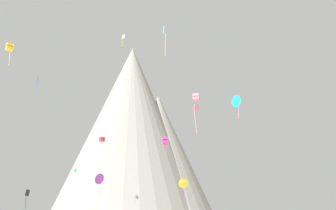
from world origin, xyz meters
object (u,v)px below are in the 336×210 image
object	(u,v)px
kite_gold_high	(10,47)
kite_orange_low	(183,184)
kite_white_high	(123,38)
rock_massif	(138,140)
kite_violet_low	(99,179)
kite_black_low	(27,195)
kite_pink_mid	(196,111)
kite_rainbow_mid	(196,97)
kite_teal_mid	(237,101)
kite_cyan_high	(164,35)
kite_red_mid	(102,139)
kite_magenta_mid	(165,141)
kite_green_low	(75,171)
kite_blue_high	(38,80)

from	to	relation	value
kite_gold_high	kite_orange_low	distance (m)	44.17
kite_white_high	kite_orange_low	bearing A→B (deg)	119.40
kite_gold_high	kite_white_high	distance (m)	22.19
rock_massif	kite_violet_low	bearing A→B (deg)	-97.02
kite_black_low	kite_orange_low	size ratio (longest dim) A/B	0.82
kite_violet_low	kite_orange_low	bearing A→B (deg)	128.75
rock_massif	kite_black_low	xyz separation A→B (m)	(-15.39, -46.05, -19.55)
kite_pink_mid	kite_rainbow_mid	bearing A→B (deg)	-95.62
kite_teal_mid	kite_cyan_high	bearing A→B (deg)	96.94
kite_rainbow_mid	kite_orange_low	world-z (taller)	kite_rainbow_mid
rock_massif	kite_orange_low	distance (m)	41.91
kite_teal_mid	kite_red_mid	distance (m)	27.82
kite_orange_low	kite_cyan_high	bearing A→B (deg)	-101.38
kite_white_high	kite_rainbow_mid	bearing A→B (deg)	67.69
kite_rainbow_mid	kite_magenta_mid	xyz separation A→B (m)	(-6.60, 17.10, -4.94)
kite_teal_mid	kite_cyan_high	size ratio (longest dim) A/B	0.86
kite_gold_high	kite_pink_mid	bearing A→B (deg)	34.71
kite_orange_low	kite_green_low	bearing A→B (deg)	-179.54
kite_pink_mid	kite_black_low	world-z (taller)	kite_pink_mid
kite_orange_low	kite_black_low	bearing A→B (deg)	-163.60
rock_massif	kite_red_mid	xyz separation A→B (m)	(-1.54, -47.70, -9.44)
kite_gold_high	kite_black_low	size ratio (longest dim) A/B	1.31
kite_pink_mid	kite_orange_low	world-z (taller)	kite_pink_mid
kite_magenta_mid	rock_massif	bearing A→B (deg)	85.49
kite_teal_mid	kite_gold_high	size ratio (longest dim) A/B	1.06
kite_gold_high	kite_cyan_high	world-z (taller)	kite_cyan_high
kite_teal_mid	kite_white_high	bearing A→B (deg)	58.29
kite_green_low	kite_white_high	xyz separation A→B (m)	(10.54, -8.66, 26.48)
kite_black_low	kite_cyan_high	size ratio (longest dim) A/B	0.62
kite_teal_mid	kite_blue_high	xyz separation A→B (m)	(-41.56, 0.70, 5.29)
kite_magenta_mid	kite_red_mid	bearing A→B (deg)	-147.10
kite_red_mid	kite_blue_high	world-z (taller)	kite_blue_high
kite_pink_mid	kite_orange_low	xyz separation A→B (m)	(-1.84, 26.08, -8.50)
kite_red_mid	kite_blue_high	distance (m)	21.12
kite_rainbow_mid	kite_red_mid	bearing A→B (deg)	97.48
kite_blue_high	kite_violet_low	bearing A→B (deg)	-29.58
rock_massif	kite_teal_mid	distance (m)	50.33
kite_red_mid	kite_blue_high	bearing A→B (deg)	34.91
kite_violet_low	kite_magenta_mid	world-z (taller)	kite_magenta_mid
kite_pink_mid	kite_cyan_high	distance (m)	16.77
kite_blue_high	kite_green_low	bearing A→B (deg)	-24.30
kite_blue_high	kite_white_high	distance (m)	20.22
kite_green_low	rock_massif	bearing A→B (deg)	-28.78
kite_red_mid	kite_white_high	bearing A→B (deg)	-96.67
kite_magenta_mid	kite_teal_mid	bearing A→B (deg)	-59.22
kite_pink_mid	kite_teal_mid	bearing A→B (deg)	-119.14
kite_red_mid	kite_rainbow_mid	bearing A→B (deg)	-133.61
kite_rainbow_mid	kite_cyan_high	bearing A→B (deg)	156.93
kite_teal_mid	kite_pink_mid	world-z (taller)	kite_teal_mid
kite_red_mid	kite_white_high	distance (m)	22.21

